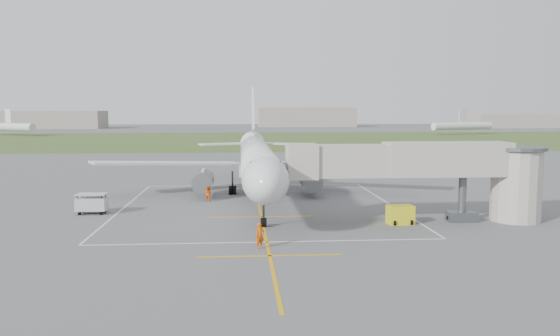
{
  "coord_description": "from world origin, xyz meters",
  "views": [
    {
      "loc": [
        -2.02,
        -60.76,
        9.98
      ],
      "look_at": [
        2.2,
        -4.0,
        4.0
      ],
      "focal_mm": 35.0,
      "sensor_mm": 36.0,
      "label": 1
    }
  ],
  "objects": [
    {
      "name": "apron_markings",
      "position": [
        0.0,
        -5.82,
        0.01
      ],
      "size": [
        28.2,
        60.0,
        0.01
      ],
      "color": "#DCA00C",
      "rests_on": "ground"
    },
    {
      "name": "gpu_unit",
      "position": [
        12.13,
        -14.16,
        0.82
      ],
      "size": [
        2.34,
        1.75,
        1.67
      ],
      "rotation": [
        0.0,
        0.0,
        0.09
      ],
      "color": "yellow",
      "rests_on": "ground"
    },
    {
      "name": "ramp_worker_wing",
      "position": [
        -5.53,
        -0.62,
        0.85
      ],
      "size": [
        1.04,
        0.98,
        1.7
      ],
      "primitive_type": "imported",
      "rotation": [
        0.0,
        0.0,
        2.6
      ],
      "color": "#FF5F08",
      "rests_on": "ground"
    },
    {
      "name": "baggage_cart",
      "position": [
        -16.39,
        -7.21,
        1.01
      ],
      "size": [
        2.89,
        1.79,
        1.98
      ],
      "rotation": [
        0.0,
        0.0,
        -0.03
      ],
      "color": "#B8B8B8",
      "rests_on": "ground"
    },
    {
      "name": "jet_bridge",
      "position": [
        15.72,
        -13.5,
        4.74
      ],
      "size": [
        23.4,
        5.0,
        7.2
      ],
      "color": "gray",
      "rests_on": "ground"
    },
    {
      "name": "ramp_worker_nose",
      "position": [
        -0.6,
        -21.92,
        0.95
      ],
      "size": [
        0.82,
        0.73,
        1.89
      ],
      "primitive_type": "imported",
      "rotation": [
        0.0,
        0.0,
        0.52
      ],
      "color": "#D75106",
      "rests_on": "ground"
    },
    {
      "name": "distant_aircraft",
      "position": [
        -1.06,
        166.88,
        3.59
      ],
      "size": [
        217.43,
        21.56,
        8.85
      ],
      "color": "silver",
      "rests_on": "ground"
    },
    {
      "name": "distant_hangars",
      "position": [
        -16.15,
        265.19,
        5.17
      ],
      "size": [
        345.0,
        49.0,
        12.0
      ],
      "color": "gray",
      "rests_on": "ground"
    },
    {
      "name": "airliner",
      "position": [
        -0.0,
        0.75,
        4.39
      ],
      "size": [
        38.93,
        46.75,
        13.52
      ],
      "color": "silver",
      "rests_on": "ground"
    },
    {
      "name": "ground",
      "position": [
        0.0,
        0.0,
        0.0
      ],
      "size": [
        700.0,
        700.0,
        0.0
      ],
      "primitive_type": "plane",
      "color": "#58585B",
      "rests_on": "ground"
    },
    {
      "name": "grass_strip",
      "position": [
        0.0,
        130.0,
        0.01
      ],
      "size": [
        700.0,
        120.0,
        0.02
      ],
      "primitive_type": "cube",
      "color": "#455B27",
      "rests_on": "ground"
    }
  ]
}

